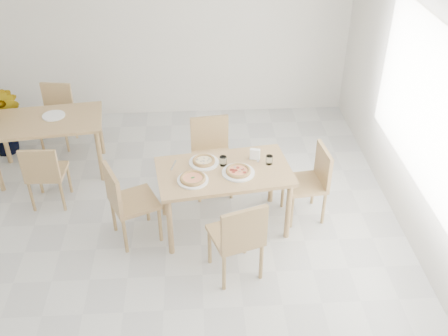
{
  "coord_description": "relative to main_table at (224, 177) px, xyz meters",
  "views": [
    {
      "loc": [
        0.74,
        -3.76,
        3.87
      ],
      "look_at": [
        1.02,
        0.76,
        0.78
      ],
      "focal_mm": 42.0,
      "sensor_mm": 36.0,
      "label": 1
    }
  ],
  "objects": [
    {
      "name": "plate_pepperoni",
      "position": [
        0.14,
        -0.07,
        0.1
      ],
      "size": [
        0.34,
        0.34,
        0.02
      ],
      "primitive_type": "cylinder",
      "color": "white",
      "rests_on": "main_table"
    },
    {
      "name": "tumbler_a",
      "position": [
        -0.0,
        0.1,
        0.14
      ],
      "size": [
        0.08,
        0.08,
        0.1
      ],
      "primitive_type": "cylinder",
      "color": "white",
      "rests_on": "main_table"
    },
    {
      "name": "pizza_pepperoni",
      "position": [
        0.14,
        -0.07,
        0.12
      ],
      "size": [
        0.31,
        0.31,
        0.03
      ],
      "rotation": [
        0.0,
        0.0,
        -0.21
      ],
      "color": "tan",
      "rests_on": "plate_pepperoni"
    },
    {
      "name": "plate_margherita",
      "position": [
        -0.33,
        -0.17,
        0.1
      ],
      "size": [
        0.32,
        0.32,
        0.02
      ],
      "primitive_type": "cylinder",
      "color": "white",
      "rests_on": "main_table"
    },
    {
      "name": "fork_b",
      "position": [
        -0.53,
        0.12,
        0.09
      ],
      "size": [
        0.06,
        0.2,
        0.01
      ],
      "primitive_type": "cube",
      "rotation": [
        0.0,
        0.0,
        -0.24
      ],
      "color": "silver",
      "rests_on": "main_table"
    },
    {
      "name": "tumbler_b",
      "position": [
        0.49,
        0.09,
        0.14
      ],
      "size": [
        0.07,
        0.07,
        0.1
      ],
      "primitive_type": "cylinder",
      "color": "white",
      "rests_on": "main_table"
    },
    {
      "name": "chair_back_n",
      "position": [
        -2.18,
        1.96,
        -0.17
      ],
      "size": [
        0.47,
        0.47,
        0.84
      ],
      "rotation": [
        0.0,
        0.0,
        -0.14
      ],
      "color": "tan",
      "rests_on": "ground"
    },
    {
      "name": "pizza_margherita",
      "position": [
        -0.33,
        -0.17,
        0.12
      ],
      "size": [
        0.29,
        0.29,
        0.03
      ],
      "rotation": [
        0.0,
        0.0,
        0.1
      ],
      "color": "tan",
      "rests_on": "plate_margherita"
    },
    {
      "name": "second_table",
      "position": [
        -2.12,
        1.21,
        -0.0
      ],
      "size": [
        1.44,
        0.94,
        0.75
      ],
      "rotation": [
        0.0,
        0.0,
        0.13
      ],
      "color": "tan",
      "rests_on": "ground"
    },
    {
      "name": "chair_south",
      "position": [
        0.09,
        -0.79,
        -0.12
      ],
      "size": [
        0.58,
        0.58,
        0.93
      ],
      "rotation": [
        0.0,
        0.0,
        3.46
      ],
      "color": "tan",
      "rests_on": "ground"
    },
    {
      "name": "chair_back_s",
      "position": [
        -2.01,
        0.48,
        -0.18
      ],
      "size": [
        0.42,
        0.42,
        0.83
      ],
      "rotation": [
        0.0,
        0.0,
        3.11
      ],
      "color": "tan",
      "rests_on": "ground"
    },
    {
      "name": "plate_empty",
      "position": [
        -2.03,
        1.3,
        0.1
      ],
      "size": [
        0.28,
        0.28,
        0.02
      ],
      "primitive_type": "cylinder",
      "color": "white",
      "rests_on": "second_table"
    },
    {
      "name": "fork_a",
      "position": [
        0.36,
        0.21,
        0.09
      ],
      "size": [
        0.05,
        0.19,
        0.01
      ],
      "primitive_type": "cube",
      "rotation": [
        0.0,
        0.0,
        0.18
      ],
      "color": "silver",
      "rests_on": "main_table"
    },
    {
      "name": "room",
      "position": [
        1.96,
        -0.46,
        0.84
      ],
      "size": [
        7.28,
        7.0,
        7.0
      ],
      "color": "silver",
      "rests_on": "ground"
    },
    {
      "name": "pizza_mushroom",
      "position": [
        -0.21,
        0.15,
        0.12
      ],
      "size": [
        0.25,
        0.25,
        0.03
      ],
      "rotation": [
        0.0,
        0.0,
        0.02
      ],
      "color": "tan",
      "rests_on": "plate_mushroom"
    },
    {
      "name": "chair_east",
      "position": [
        0.99,
        0.14,
        -0.16
      ],
      "size": [
        0.48,
        0.48,
        0.87
      ],
      "rotation": [
        0.0,
        0.0,
        -1.45
      ],
      "color": "tan",
      "rests_on": "ground"
    },
    {
      "name": "napkin_holder",
      "position": [
        0.34,
        0.18,
        0.15
      ],
      "size": [
        0.13,
        0.09,
        0.13
      ],
      "rotation": [
        0.0,
        0.0,
        -0.26
      ],
      "color": "silver",
      "rests_on": "main_table"
    },
    {
      "name": "plate_mushroom",
      "position": [
        -0.21,
        0.15,
        0.1
      ],
      "size": [
        0.32,
        0.32,
        0.02
      ],
      "primitive_type": "cylinder",
      "color": "white",
      "rests_on": "main_table"
    },
    {
      "name": "potted_plant",
      "position": [
        -2.82,
        1.71,
        -0.15
      ],
      "size": [
        0.68,
        0.61,
        1.02
      ],
      "primitive_type": "imported",
      "rotation": [
        0.0,
        0.0,
        -0.33
      ],
      "color": "#2B6E21",
      "rests_on": "ground"
    },
    {
      "name": "chair_west",
      "position": [
        -1.03,
        -0.15,
        -0.13
      ],
      "size": [
        0.6,
        0.6,
        0.92
      ],
      "rotation": [
        0.0,
        0.0,
        1.99
      ],
      "color": "tan",
      "rests_on": "ground"
    },
    {
      "name": "main_table",
      "position": [
        0.0,
        0.0,
        0.0
      ],
      "size": [
        1.5,
        0.98,
        0.75
      ],
      "rotation": [
        0.0,
        0.0,
        0.14
      ],
      "color": "tan",
      "rests_on": "ground"
    },
    {
      "name": "chair_north",
      "position": [
        -0.11,
        0.75,
        -0.13
      ],
      "size": [
        0.5,
        0.5,
        0.92
      ],
      "rotation": [
        0.0,
        0.0,
        0.12
      ],
      "color": "tan",
      "rests_on": "ground"
    }
  ]
}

